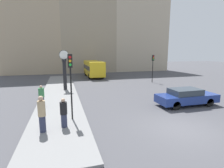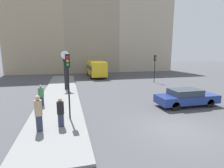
{
  "view_description": "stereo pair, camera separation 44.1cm",
  "coord_description": "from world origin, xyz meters",
  "px_view_note": "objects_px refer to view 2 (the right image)",
  "views": [
    {
      "loc": [
        -5.98,
        -7.49,
        4.07
      ],
      "look_at": [
        -1.76,
        7.37,
        1.26
      ],
      "focal_mm": 28.0,
      "sensor_mm": 36.0,
      "label": 1
    },
    {
      "loc": [
        -5.55,
        -7.6,
        4.07
      ],
      "look_at": [
        -1.76,
        7.37,
        1.26
      ],
      "focal_mm": 28.0,
      "sensor_mm": 36.0,
      "label": 2
    }
  ],
  "objects_px": {
    "pedestrian_black_jacket": "(61,112)",
    "pedestrian_green_hoodie": "(41,96)",
    "bus_distant": "(96,68)",
    "traffic_light_far": "(155,63)",
    "pedestrian_tan_coat": "(39,113)",
    "sedan_car": "(186,97)",
    "traffic_light_near": "(68,73)",
    "street_clock": "(66,71)"
  },
  "relations": [
    {
      "from": "pedestrian_black_jacket",
      "to": "pedestrian_green_hoodie",
      "type": "bearing_deg",
      "value": 110.23
    },
    {
      "from": "bus_distant",
      "to": "pedestrian_black_jacket",
      "type": "height_order",
      "value": "bus_distant"
    },
    {
      "from": "traffic_light_far",
      "to": "pedestrian_tan_coat",
      "type": "xyz_separation_m",
      "value": [
        -12.86,
        -12.39,
        -1.59
      ]
    },
    {
      "from": "sedan_car",
      "to": "traffic_light_near",
      "type": "relative_size",
      "value": 1.23
    },
    {
      "from": "pedestrian_green_hoodie",
      "to": "pedestrian_tan_coat",
      "type": "height_order",
      "value": "pedestrian_tan_coat"
    },
    {
      "from": "pedestrian_green_hoodie",
      "to": "pedestrian_tan_coat",
      "type": "xyz_separation_m",
      "value": [
        0.48,
        -4.44,
        0.16
      ]
    },
    {
      "from": "traffic_light_near",
      "to": "traffic_light_far",
      "type": "xyz_separation_m",
      "value": [
        11.34,
        11.06,
        -0.22
      ]
    },
    {
      "from": "bus_distant",
      "to": "pedestrian_black_jacket",
      "type": "distance_m",
      "value": 20.3
    },
    {
      "from": "sedan_car",
      "to": "street_clock",
      "type": "xyz_separation_m",
      "value": [
        -8.91,
        7.98,
        1.44
      ]
    },
    {
      "from": "traffic_light_near",
      "to": "pedestrian_green_hoodie",
      "type": "xyz_separation_m",
      "value": [
        -2.0,
        3.11,
        -1.97
      ]
    },
    {
      "from": "bus_distant",
      "to": "pedestrian_tan_coat",
      "type": "distance_m",
      "value": 20.89
    },
    {
      "from": "bus_distant",
      "to": "traffic_light_near",
      "type": "distance_m",
      "value": 19.24
    },
    {
      "from": "street_clock",
      "to": "pedestrian_green_hoodie",
      "type": "relative_size",
      "value": 2.62
    },
    {
      "from": "pedestrian_green_hoodie",
      "to": "pedestrian_tan_coat",
      "type": "distance_m",
      "value": 4.47
    },
    {
      "from": "bus_distant",
      "to": "pedestrian_tan_coat",
      "type": "bearing_deg",
      "value": -106.95
    },
    {
      "from": "sedan_car",
      "to": "bus_distant",
      "type": "xyz_separation_m",
      "value": [
        -4.11,
        17.8,
        0.82
      ]
    },
    {
      "from": "street_clock",
      "to": "pedestrian_green_hoodie",
      "type": "distance_m",
      "value": 6.1
    },
    {
      "from": "bus_distant",
      "to": "traffic_light_near",
      "type": "bearing_deg",
      "value": -103.77
    },
    {
      "from": "sedan_car",
      "to": "bus_distant",
      "type": "relative_size",
      "value": 0.65
    },
    {
      "from": "street_clock",
      "to": "pedestrian_black_jacket",
      "type": "height_order",
      "value": "street_clock"
    },
    {
      "from": "traffic_light_far",
      "to": "street_clock",
      "type": "distance_m",
      "value": 11.8
    },
    {
      "from": "sedan_car",
      "to": "pedestrian_black_jacket",
      "type": "bearing_deg",
      "value": -168.52
    },
    {
      "from": "street_clock",
      "to": "pedestrian_black_jacket",
      "type": "bearing_deg",
      "value": -91.44
    },
    {
      "from": "pedestrian_green_hoodie",
      "to": "pedestrian_black_jacket",
      "type": "xyz_separation_m",
      "value": [
        1.52,
        -4.13,
        -0.0
      ]
    },
    {
      "from": "street_clock",
      "to": "pedestrian_black_jacket",
      "type": "distance_m",
      "value": 9.91
    },
    {
      "from": "street_clock",
      "to": "pedestrian_tan_coat",
      "type": "distance_m",
      "value": 10.29
    },
    {
      "from": "sedan_car",
      "to": "pedestrian_green_hoodie",
      "type": "relative_size",
      "value": 2.97
    },
    {
      "from": "traffic_light_near",
      "to": "pedestrian_black_jacket",
      "type": "bearing_deg",
      "value": -115.15
    },
    {
      "from": "sedan_car",
      "to": "pedestrian_black_jacket",
      "type": "xyz_separation_m",
      "value": [
        -9.16,
        -1.86,
        0.23
      ]
    },
    {
      "from": "sedan_car",
      "to": "street_clock",
      "type": "distance_m",
      "value": 12.05
    },
    {
      "from": "sedan_car",
      "to": "traffic_light_far",
      "type": "bearing_deg",
      "value": 75.41
    },
    {
      "from": "bus_distant",
      "to": "pedestrian_black_jacket",
      "type": "relative_size",
      "value": 4.61
    },
    {
      "from": "traffic_light_near",
      "to": "traffic_light_far",
      "type": "relative_size",
      "value": 1.04
    },
    {
      "from": "pedestrian_black_jacket",
      "to": "traffic_light_near",
      "type": "bearing_deg",
      "value": 64.85
    },
    {
      "from": "sedan_car",
      "to": "traffic_light_far",
      "type": "relative_size",
      "value": 1.27
    },
    {
      "from": "bus_distant",
      "to": "sedan_car",
      "type": "bearing_deg",
      "value": -76.99
    },
    {
      "from": "pedestrian_tan_coat",
      "to": "traffic_light_far",
      "type": "bearing_deg",
      "value": 43.94
    },
    {
      "from": "traffic_light_far",
      "to": "street_clock",
      "type": "height_order",
      "value": "street_clock"
    },
    {
      "from": "sedan_car",
      "to": "street_clock",
      "type": "height_order",
      "value": "street_clock"
    },
    {
      "from": "traffic_light_near",
      "to": "traffic_light_far",
      "type": "bearing_deg",
      "value": 44.27
    },
    {
      "from": "traffic_light_far",
      "to": "pedestrian_green_hoodie",
      "type": "bearing_deg",
      "value": -149.21
    },
    {
      "from": "street_clock",
      "to": "pedestrian_tan_coat",
      "type": "bearing_deg",
      "value": -97.23
    }
  ]
}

